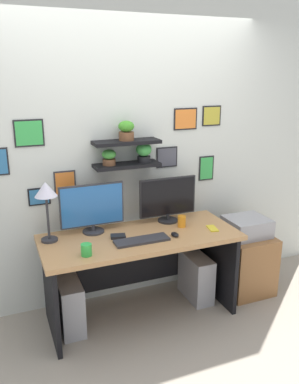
# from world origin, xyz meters

# --- Properties ---
(ground_plane) EXTENTS (8.00, 8.00, 0.00)m
(ground_plane) POSITION_xyz_m (0.00, 0.00, 0.00)
(ground_plane) COLOR gray
(back_wall_assembly) EXTENTS (4.40, 0.24, 2.70)m
(back_wall_assembly) POSITION_xyz_m (-0.00, 0.44, 1.35)
(back_wall_assembly) COLOR silver
(back_wall_assembly) RESTS_ON ground
(desk) EXTENTS (1.63, 0.68, 0.75)m
(desk) POSITION_xyz_m (0.00, 0.05, 0.54)
(desk) COLOR tan
(desk) RESTS_ON ground
(monitor_left) EXTENTS (0.54, 0.18, 0.41)m
(monitor_left) POSITION_xyz_m (-0.34, 0.22, 0.96)
(monitor_left) COLOR #2D2D33
(monitor_left) RESTS_ON desk
(monitor_right) EXTENTS (0.53, 0.18, 0.40)m
(monitor_right) POSITION_xyz_m (0.34, 0.22, 0.96)
(monitor_right) COLOR black
(monitor_right) RESTS_ON desk
(keyboard) EXTENTS (0.44, 0.14, 0.02)m
(keyboard) POSITION_xyz_m (-0.04, -0.12, 0.76)
(keyboard) COLOR #2D2D33
(keyboard) RESTS_ON desk
(computer_mouse) EXTENTS (0.06, 0.09, 0.03)m
(computer_mouse) POSITION_xyz_m (0.25, -0.12, 0.77)
(computer_mouse) COLOR black
(computer_mouse) RESTS_ON desk
(desk_lamp) EXTENTS (0.17, 0.17, 0.49)m
(desk_lamp) POSITION_xyz_m (-0.71, 0.17, 1.13)
(desk_lamp) COLOR #2D2D33
(desk_lamp) RESTS_ON desk
(cell_phone) EXTENTS (0.10, 0.15, 0.01)m
(cell_phone) POSITION_xyz_m (0.62, -0.10, 0.76)
(cell_phone) COLOR yellow
(cell_phone) RESTS_ON desk
(coffee_mug) EXTENTS (0.08, 0.08, 0.09)m
(coffee_mug) POSITION_xyz_m (-0.50, -0.20, 0.80)
(coffee_mug) COLOR green
(coffee_mug) RESTS_ON desk
(pen_cup) EXTENTS (0.07, 0.07, 0.10)m
(pen_cup) POSITION_xyz_m (0.40, 0.04, 0.80)
(pen_cup) COLOR orange
(pen_cup) RESTS_ON desk
(scissors_tray) EXTENTS (0.13, 0.10, 0.02)m
(scissors_tray) POSITION_xyz_m (-0.19, 0.02, 0.76)
(scissors_tray) COLOR black
(scissors_tray) RESTS_ON desk
(drawer_cabinet) EXTENTS (0.44, 0.50, 0.57)m
(drawer_cabinet) POSITION_xyz_m (1.08, 0.04, 0.28)
(drawer_cabinet) COLOR brown
(drawer_cabinet) RESTS_ON ground
(printer) EXTENTS (0.38, 0.34, 0.17)m
(printer) POSITION_xyz_m (1.08, 0.04, 0.65)
(printer) COLOR #9E9EA3
(printer) RESTS_ON drawer_cabinet
(computer_tower_left) EXTENTS (0.18, 0.40, 0.43)m
(computer_tower_left) POSITION_xyz_m (-0.61, 0.04, 0.21)
(computer_tower_left) COLOR #99999E
(computer_tower_left) RESTS_ON ground
(computer_tower_right) EXTENTS (0.18, 0.40, 0.42)m
(computer_tower_right) POSITION_xyz_m (0.58, 0.07, 0.21)
(computer_tower_right) COLOR #99999E
(computer_tower_right) RESTS_ON ground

